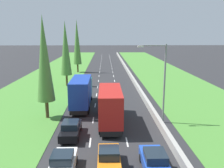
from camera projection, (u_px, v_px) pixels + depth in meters
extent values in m
plane|color=#28282B|center=(106.00, 74.00, 60.86)|extent=(300.00, 300.00, 0.00)
cube|color=#478433|center=(56.00, 74.00, 60.49)|extent=(14.00, 140.00, 0.04)
cube|color=#478433|center=(162.00, 74.00, 61.26)|extent=(14.00, 140.00, 0.04)
cube|color=#9E9B93|center=(129.00, 72.00, 60.93)|extent=(0.44, 120.00, 0.85)
cube|color=white|center=(90.00, 143.00, 22.67)|extent=(0.14, 2.00, 0.01)
cube|color=white|center=(93.00, 120.00, 28.54)|extent=(0.14, 2.00, 0.01)
cube|color=white|center=(95.00, 105.00, 34.40)|extent=(0.14, 2.00, 0.01)
cube|color=white|center=(97.00, 95.00, 40.27)|extent=(0.14, 2.00, 0.01)
cube|color=white|center=(98.00, 87.00, 46.14)|extent=(0.14, 2.00, 0.01)
cube|color=white|center=(98.00, 81.00, 52.01)|extent=(0.14, 2.00, 0.01)
cube|color=white|center=(99.00, 76.00, 57.87)|extent=(0.14, 2.00, 0.01)
cube|color=white|center=(100.00, 72.00, 63.74)|extent=(0.14, 2.00, 0.01)
cube|color=white|center=(100.00, 69.00, 69.61)|extent=(0.14, 2.00, 0.01)
cube|color=white|center=(100.00, 66.00, 75.47)|extent=(0.14, 2.00, 0.01)
cube|color=white|center=(101.00, 64.00, 81.34)|extent=(0.14, 2.00, 0.01)
cube|color=white|center=(101.00, 62.00, 87.21)|extent=(0.14, 2.00, 0.01)
cube|color=white|center=(101.00, 60.00, 93.08)|extent=(0.14, 2.00, 0.01)
cube|color=white|center=(101.00, 58.00, 98.94)|extent=(0.14, 2.00, 0.01)
cube|color=white|center=(102.00, 57.00, 104.81)|extent=(0.14, 2.00, 0.01)
cube|color=white|center=(102.00, 56.00, 110.68)|extent=(0.14, 2.00, 0.01)
cube|color=white|center=(102.00, 55.00, 116.55)|extent=(0.14, 2.00, 0.01)
cube|color=white|center=(127.00, 142.00, 22.77)|extent=(0.14, 2.00, 0.01)
cube|color=white|center=(122.00, 120.00, 28.64)|extent=(0.14, 2.00, 0.01)
cube|color=white|center=(119.00, 105.00, 34.50)|extent=(0.14, 2.00, 0.01)
cube|color=white|center=(117.00, 95.00, 40.37)|extent=(0.14, 2.00, 0.01)
cube|color=white|center=(116.00, 87.00, 46.24)|extent=(0.14, 2.00, 0.01)
cube|color=white|center=(115.00, 81.00, 52.11)|extent=(0.14, 2.00, 0.01)
cube|color=white|center=(114.00, 76.00, 57.97)|extent=(0.14, 2.00, 0.01)
cube|color=white|center=(113.00, 72.00, 63.84)|extent=(0.14, 2.00, 0.01)
cube|color=white|center=(112.00, 69.00, 69.71)|extent=(0.14, 2.00, 0.01)
cube|color=white|center=(112.00, 66.00, 75.57)|extent=(0.14, 2.00, 0.01)
cube|color=white|center=(111.00, 64.00, 81.44)|extent=(0.14, 2.00, 0.01)
cube|color=white|center=(111.00, 62.00, 87.31)|extent=(0.14, 2.00, 0.01)
cube|color=white|center=(110.00, 60.00, 93.18)|extent=(0.14, 2.00, 0.01)
cube|color=white|center=(110.00, 58.00, 99.04)|extent=(0.14, 2.00, 0.01)
cube|color=white|center=(110.00, 57.00, 104.91)|extent=(0.14, 2.00, 0.01)
cube|color=white|center=(109.00, 56.00, 110.78)|extent=(0.14, 2.00, 0.01)
cube|color=white|center=(109.00, 55.00, 116.65)|extent=(0.14, 2.00, 0.01)
cube|color=white|center=(63.00, 164.00, 17.62)|extent=(1.68, 3.90, 0.76)
cube|color=#19232D|center=(62.00, 158.00, 17.18)|extent=(1.52, 1.60, 0.64)
cylinder|color=black|center=(56.00, 161.00, 18.86)|extent=(0.22, 0.64, 0.64)
cylinder|color=black|center=(76.00, 160.00, 18.90)|extent=(0.22, 0.64, 0.64)
cube|color=orange|center=(109.00, 159.00, 18.28)|extent=(1.68, 3.90, 0.76)
cube|color=#19232D|center=(109.00, 153.00, 17.84)|extent=(1.52, 1.60, 0.64)
cylinder|color=black|center=(99.00, 156.00, 19.52)|extent=(0.22, 0.64, 0.64)
cylinder|color=black|center=(118.00, 156.00, 19.56)|extent=(0.22, 0.64, 0.64)
cube|color=black|center=(110.00, 118.00, 27.65)|extent=(2.20, 9.40, 0.56)
cube|color=slate|center=(109.00, 97.00, 30.86)|extent=(2.40, 2.20, 2.50)
cube|color=#B21E19|center=(110.00, 104.00, 26.18)|extent=(2.44, 7.20, 3.30)
cylinder|color=black|center=(101.00, 111.00, 30.90)|extent=(0.22, 0.64, 0.64)
cylinder|color=black|center=(118.00, 111.00, 30.97)|extent=(0.22, 0.64, 0.64)
cylinder|color=black|center=(100.00, 127.00, 25.55)|extent=(0.22, 0.64, 0.64)
cylinder|color=black|center=(121.00, 127.00, 25.61)|extent=(0.22, 0.64, 0.64)
cylinder|color=black|center=(100.00, 131.00, 24.49)|extent=(0.22, 0.64, 0.64)
cylinder|color=black|center=(122.00, 131.00, 24.55)|extent=(0.22, 0.64, 0.64)
cube|color=#1E47B7|center=(155.00, 163.00, 17.81)|extent=(1.76, 4.50, 0.72)
cube|color=#19232D|center=(155.00, 156.00, 17.53)|extent=(1.56, 1.90, 0.60)
cylinder|color=black|center=(141.00, 158.00, 19.23)|extent=(0.22, 0.64, 0.64)
cylinder|color=black|center=(161.00, 158.00, 19.28)|extent=(0.22, 0.64, 0.64)
cube|color=black|center=(71.00, 130.00, 23.83)|extent=(1.76, 4.50, 0.72)
cube|color=#19232D|center=(70.00, 125.00, 23.54)|extent=(1.56, 1.90, 0.60)
cylinder|color=black|center=(65.00, 128.00, 25.24)|extent=(0.22, 0.64, 0.64)
cylinder|color=black|center=(80.00, 128.00, 25.29)|extent=(0.22, 0.64, 0.64)
cylinder|color=black|center=(60.00, 140.00, 22.51)|extent=(0.22, 0.64, 0.64)
cylinder|color=black|center=(78.00, 140.00, 22.56)|extent=(0.22, 0.64, 0.64)
cube|color=black|center=(82.00, 102.00, 33.77)|extent=(2.20, 9.40, 0.56)
cube|color=teal|center=(84.00, 86.00, 36.97)|extent=(2.40, 2.20, 2.50)
cube|color=#19389E|center=(81.00, 91.00, 32.29)|extent=(2.44, 7.20, 3.30)
cylinder|color=black|center=(77.00, 98.00, 37.02)|extent=(0.22, 0.64, 0.64)
cylinder|color=black|center=(91.00, 98.00, 37.08)|extent=(0.22, 0.64, 0.64)
cylinder|color=black|center=(72.00, 109.00, 31.66)|extent=(0.22, 0.64, 0.64)
cylinder|color=black|center=(89.00, 109.00, 31.72)|extent=(0.22, 0.64, 0.64)
cylinder|color=black|center=(71.00, 112.00, 30.60)|extent=(0.22, 0.64, 0.64)
cylinder|color=black|center=(88.00, 112.00, 30.67)|extent=(0.22, 0.64, 0.64)
cube|color=teal|center=(109.00, 98.00, 35.69)|extent=(1.68, 3.90, 0.76)
cube|color=#19232D|center=(109.00, 94.00, 35.26)|extent=(1.52, 1.60, 0.64)
cylinder|color=black|center=(104.00, 98.00, 36.93)|extent=(0.22, 0.64, 0.64)
cylinder|color=black|center=(114.00, 98.00, 36.98)|extent=(0.22, 0.64, 0.64)
cylinder|color=black|center=(104.00, 103.00, 34.57)|extent=(0.22, 0.64, 0.64)
cylinder|color=black|center=(114.00, 103.00, 34.61)|extent=(0.22, 0.64, 0.64)
cylinder|color=#4C3823|center=(47.00, 109.00, 29.13)|extent=(0.40, 0.40, 2.20)
cone|color=#4C7F38|center=(44.00, 59.00, 27.86)|extent=(2.11, 2.11, 10.05)
cylinder|color=#4C3823|center=(67.00, 80.00, 47.05)|extent=(0.40, 0.40, 2.20)
cone|color=#4C7F38|center=(66.00, 48.00, 45.75)|extent=(2.11, 2.11, 10.33)
cylinder|color=#4C3823|center=(78.00, 68.00, 63.41)|extent=(0.41, 0.41, 2.20)
cone|color=#4C7F38|center=(77.00, 42.00, 62.00)|extent=(2.14, 2.14, 11.45)
cylinder|color=gray|center=(164.00, 85.00, 26.84)|extent=(0.20, 0.20, 9.00)
cylinder|color=gray|center=(153.00, 45.00, 25.90)|extent=(2.80, 0.12, 0.12)
cube|color=silver|center=(140.00, 46.00, 25.88)|extent=(0.60, 0.28, 0.20)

